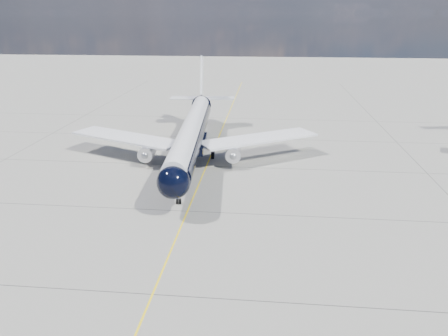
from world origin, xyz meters
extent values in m
plane|color=gray|center=(0.00, 30.00, 0.00)|extent=(320.00, 320.00, 0.00)
cube|color=yellow|center=(0.00, 25.00, 0.00)|extent=(0.16, 160.00, 0.01)
cylinder|color=black|center=(-2.44, 27.11, 3.90)|extent=(6.07, 35.46, 3.53)
sphere|color=black|center=(-1.10, 8.58, 3.90)|extent=(3.78, 3.78, 3.53)
cone|color=black|center=(-4.01, 48.89, 4.46)|extent=(3.99, 6.74, 3.53)
cylinder|color=white|center=(-2.44, 27.11, 4.78)|extent=(5.43, 37.26, 2.75)
cube|color=black|center=(-1.08, 8.39, 4.41)|extent=(2.30, 1.27, 0.51)
cube|color=white|center=(-12.27, 27.80, 3.07)|extent=(18.19, 11.46, 0.30)
cube|color=white|center=(7.19, 29.20, 3.07)|extent=(17.57, 13.42, 0.30)
cube|color=black|center=(-2.44, 27.11, 2.60)|extent=(4.56, 9.55, 0.93)
cylinder|color=silver|center=(-8.32, 24.82, 2.00)|extent=(2.38, 4.41, 2.08)
cylinder|color=silver|center=(3.72, 25.69, 2.00)|extent=(2.38, 4.41, 2.08)
sphere|color=gray|center=(-8.18, 22.88, 2.00)|extent=(1.09, 1.09, 1.02)
sphere|color=gray|center=(3.86, 23.75, 2.00)|extent=(1.09, 1.09, 1.02)
cube|color=white|center=(-8.34, 25.01, 2.69)|extent=(0.42, 2.98, 1.02)
cube|color=white|center=(3.71, 25.88, 2.69)|extent=(0.42, 2.98, 1.02)
cube|color=white|center=(-3.98, 48.42, 9.20)|extent=(0.72, 5.90, 7.92)
cube|color=white|center=(-4.01, 48.89, 5.20)|extent=(12.26, 3.84, 0.20)
cylinder|color=gray|center=(-1.33, 11.82, 1.16)|extent=(0.18, 0.18, 1.95)
cylinder|color=black|center=(-1.52, 11.81, 0.33)|extent=(0.21, 0.66, 0.65)
cylinder|color=black|center=(-1.15, 11.84, 0.33)|extent=(0.21, 0.66, 0.65)
cylinder|color=gray|center=(-5.50, 28.29, 1.25)|extent=(0.26, 0.26, 1.77)
cylinder|color=gray|center=(0.43, 28.72, 1.25)|extent=(0.26, 0.26, 1.77)
cylinder|color=black|center=(-5.46, 27.78, 0.51)|extent=(0.49, 1.05, 1.02)
cylinder|color=black|center=(-5.54, 28.80, 0.51)|extent=(0.49, 1.05, 1.02)
cylinder|color=black|center=(0.47, 28.21, 0.51)|extent=(0.49, 1.05, 1.02)
cylinder|color=black|center=(0.39, 29.23, 0.51)|extent=(0.49, 1.05, 1.02)
camera|label=1|loc=(8.31, -32.55, 20.33)|focal=35.00mm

